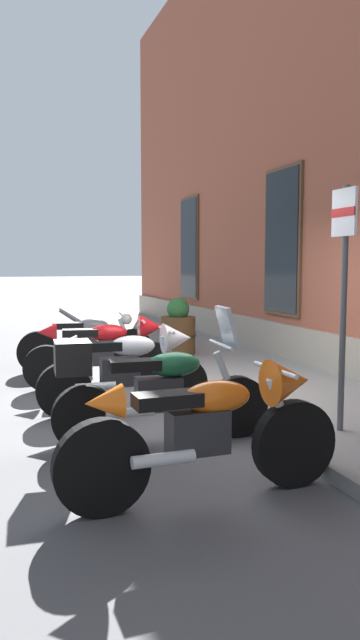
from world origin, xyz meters
name	(u,v)px	position (x,y,z in m)	size (l,w,h in m)	color
ground_plane	(207,405)	(0.00, 0.00, 0.00)	(140.00, 140.00, 0.00)	#4C4C4F
sidewalk	(291,393)	(0.00, 1.16, 0.06)	(29.34, 2.32, 0.13)	slate
motorcycle_grey_naked	(87,342)	(-2.68, -1.01, 0.47)	(0.62, 2.16, 0.92)	black
motorcycle_red_sport	(107,348)	(-1.33, -0.96, 0.56)	(0.63, 2.10, 1.03)	black
motorcycle_white_sport	(131,365)	(0.04, -0.97, 0.56)	(0.62, 2.00, 1.03)	black
motorcycle_green_touring	(151,388)	(1.21, -1.06, 0.55)	(0.62, 2.13, 1.31)	black
motorcycle_orange_sport	(214,425)	(2.59, -0.98, 0.55)	(0.62, 2.19, 1.01)	black
parking_sign	(344,274)	(1.78, 0.66, 1.64)	(0.36, 0.07, 2.33)	#4C4C51
barrel_planter	(178,330)	(-3.16, 0.69, 0.55)	(0.64, 0.64, 1.00)	brown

